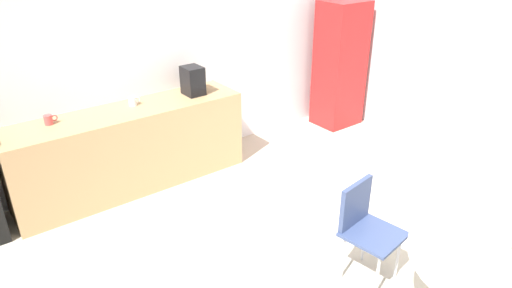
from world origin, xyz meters
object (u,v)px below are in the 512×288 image
Objects in this scene: mug_red at (133,101)px; mug_white at (199,88)px; round_table at (505,274)px; chair_navy at (364,220)px; locker_cabinet at (340,65)px; mug_green at (49,120)px; coffee_maker at (193,81)px.

mug_white is at bearing -3.20° from mug_red.
round_table is 1.48× the size of chair_navy.
round_table is (-2.04, -3.39, -0.24)m from locker_cabinet.
chair_navy is 2.70m from mug_red.
round_table is 1.04m from chair_navy.
chair_navy is 6.43× the size of mug_green.
mug_white is at bearing 20.74° from coffee_maker.
mug_white reaches higher than chair_navy.
round_table is 3.52m from coffee_maker.
mug_white is (-0.00, 2.50, 0.43)m from chair_navy.
locker_cabinet reaches higher than round_table.
locker_cabinet is at bearing -2.50° from coffee_maker.
round_table is at bearing -75.34° from mug_red.
round_table is at bearing -121.12° from locker_cabinet.
locker_cabinet is at bearing -2.87° from mug_green.
round_table is 9.51× the size of mug_white.
mug_white is 0.15m from coffee_maker.
locker_cabinet reaches higher than mug_green.
coffee_maker is (-0.24, 3.49, 0.43)m from round_table.
mug_green is 0.85m from mug_red.
locker_cabinet is 1.42× the size of round_table.
locker_cabinet is at bearing -3.52° from mug_white.
mug_green is at bearing 116.50° from round_table.
locker_cabinet is 3.83m from mug_green.
locker_cabinet reaches higher than mug_red.
coffee_maker is (-0.09, 2.47, 0.54)m from chair_navy.
chair_navy is 2.59× the size of coffee_maker.
round_table is 3.83× the size of coffee_maker.
mug_green is at bearing 178.00° from mug_white.
chair_navy is at bearing -57.39° from mug_green.
chair_navy is 2.52m from coffee_maker.
mug_white is 0.78m from mug_red.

